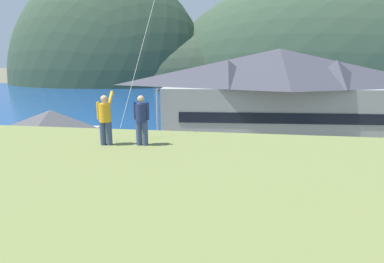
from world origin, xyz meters
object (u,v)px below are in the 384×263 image
(harbor_lodge, at_px, (278,94))
(person_companion, at_px, (142,119))
(moored_boat_outer_mooring, at_px, (247,117))
(moored_boat_inner_slip, at_px, (202,117))
(storage_shed_waterside, at_px, (225,121))
(moored_boat_wharfside, at_px, (198,119))
(parked_car_mid_row_far, at_px, (290,175))
(parked_car_corner_spot, at_px, (163,210))
(parked_car_lone_by_shed, at_px, (354,215))
(person_kite_flyer, at_px, (105,118))
(parked_car_mid_row_center, at_px, (378,182))
(storage_shed_near_lot, at_px, (53,140))
(wharf_dock, at_px, (223,120))
(parking_light_pole, at_px, (158,122))
(parked_car_front_row_end, at_px, (81,190))

(harbor_lodge, relative_size, person_companion, 15.86)
(moored_boat_outer_mooring, xyz_separation_m, moored_boat_inner_slip, (-6.93, -0.44, 0.00))
(storage_shed_waterside, height_order, moored_boat_wharfside, storage_shed_waterside)
(parked_car_mid_row_far, relative_size, parked_car_corner_spot, 1.00)
(harbor_lodge, xyz_separation_m, moored_boat_wharfside, (-10.24, 9.09, -4.89))
(parked_car_lone_by_shed, distance_m, person_kite_flyer, 14.57)
(storage_shed_waterside, distance_m, person_companion, 29.11)
(parked_car_lone_by_shed, height_order, person_companion, person_companion)
(storage_shed_waterside, height_order, person_companion, person_companion)
(parked_car_mid_row_center, bearing_deg, parked_car_corner_spot, -154.33)
(storage_shed_near_lot, relative_size, person_kite_flyer, 4.05)
(moored_boat_inner_slip, height_order, person_kite_flyer, person_kite_flyer)
(wharf_dock, bearing_deg, moored_boat_inner_slip, 167.23)
(moored_boat_outer_mooring, distance_m, moored_boat_inner_slip, 6.94)
(moored_boat_outer_mooring, xyz_separation_m, parked_car_corner_spot, (-5.13, -33.68, 0.34))
(parked_car_mid_row_center, height_order, person_companion, person_companion)
(parked_car_mid_row_center, distance_m, parked_car_mid_row_far, 5.97)
(storage_shed_waterside, bearing_deg, parked_car_lone_by_shed, -69.10)
(moored_boat_wharfside, bearing_deg, storage_shed_near_lot, -112.68)
(person_kite_flyer, bearing_deg, wharf_dock, 87.18)
(storage_shed_waterside, bearing_deg, moored_boat_inner_slip, 110.95)
(storage_shed_near_lot, relative_size, storage_shed_waterside, 1.16)
(storage_shed_near_lot, xyz_separation_m, moored_boat_outer_mooring, (16.60, 25.53, -2.05))
(storage_shed_near_lot, xyz_separation_m, parking_light_pole, (8.38, 2.91, 1.26))
(moored_boat_outer_mooring, bearing_deg, parked_car_front_row_end, -109.50)
(storage_shed_near_lot, bearing_deg, harbor_lodge, 34.40)
(moored_boat_inner_slip, xyz_separation_m, person_companion, (2.66, -39.31, 6.73))
(moored_boat_inner_slip, xyz_separation_m, parked_car_lone_by_shed, (12.33, -32.25, 0.34))
(parked_car_front_row_end, bearing_deg, parked_car_lone_by_shed, -3.98)
(parked_car_mid_row_far, bearing_deg, parked_car_corner_spot, -138.44)
(storage_shed_near_lot, distance_m, parked_car_lone_by_shed, 23.20)
(parked_car_mid_row_far, height_order, person_companion, person_companion)
(moored_boat_wharfside, bearing_deg, harbor_lodge, -41.58)
(storage_shed_waterside, distance_m, parked_car_corner_spot, 22.63)
(parked_car_corner_spot, bearing_deg, storage_shed_waterside, 84.11)
(storage_shed_waterside, height_order, moored_boat_outer_mooring, storage_shed_waterside)
(storage_shed_waterside, distance_m, person_kite_flyer, 29.34)
(storage_shed_waterside, distance_m, moored_boat_outer_mooring, 11.62)
(parked_car_mid_row_far, xyz_separation_m, person_companion, (-7.05, -13.10, 6.39))
(harbor_lodge, relative_size, parked_car_mid_row_far, 6.47)
(person_kite_flyer, bearing_deg, person_companion, 6.75)
(parked_car_mid_row_center, height_order, parked_car_mid_row_far, same)
(moored_boat_inner_slip, bearing_deg, moored_boat_outer_mooring, 3.65)
(parked_car_mid_row_far, relative_size, person_kite_flyer, 2.30)
(harbor_lodge, height_order, parked_car_mid_row_far, harbor_lodge)
(storage_shed_waterside, relative_size, wharf_dock, 0.62)
(moored_boat_outer_mooring, height_order, parked_car_lone_by_shed, moored_boat_outer_mooring)
(parked_car_front_row_end, relative_size, parked_car_lone_by_shed, 1.00)
(parked_car_lone_by_shed, distance_m, parking_light_pole, 17.20)
(moored_boat_outer_mooring, bearing_deg, moored_boat_inner_slip, -176.35)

